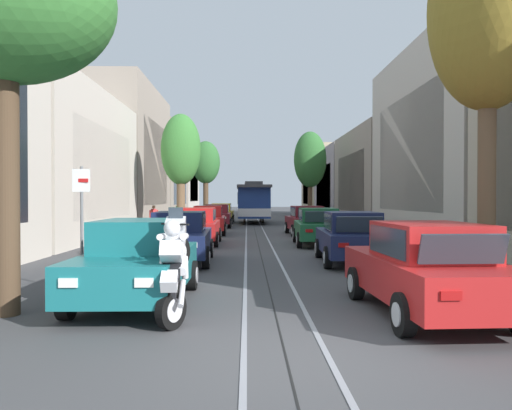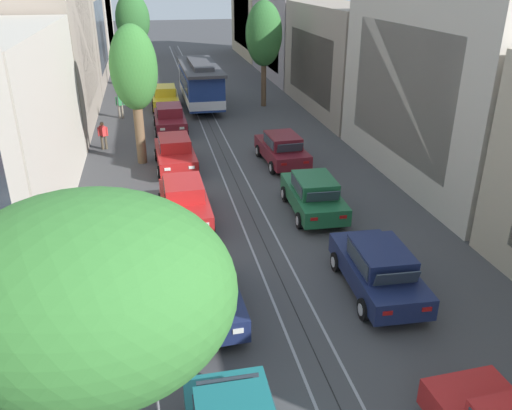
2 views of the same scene
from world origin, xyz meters
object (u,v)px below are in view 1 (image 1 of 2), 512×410
object	(u,v)px
pedestrian_on_right_pavement	(154,216)
parked_car_maroon_fourth_right	(306,220)
parked_car_red_mid_left	(197,226)
street_sign_post	(82,214)
street_tree_kerb_left_second	(181,152)
cable_car_trolley	(253,202)
parked_car_red_fourth_left	(208,220)
street_tree_kerb_right_near	(488,13)
parked_car_yellow_sixth_left	(221,213)
pedestrian_on_left_pavement	(180,212)
street_tree_kerb_left_mid	(206,164)
motorcycle_with_rider	(174,263)
parked_car_navy_second_right	(352,237)
parked_car_green_mid_right	(318,226)
parked_car_maroon_fifth_left	(217,216)
parked_car_navy_second_left	(180,237)
parked_car_red_near_right	(427,268)
street_tree_kerb_left_near	(5,7)
parked_car_teal_near_left	(138,261)
street_tree_kerb_right_second	(310,160)

from	to	relation	value
pedestrian_on_right_pavement	parked_car_maroon_fourth_right	bearing A→B (deg)	-25.34
parked_car_red_mid_left	street_sign_post	xyz separation A→B (m)	(-1.34, -11.05, 0.86)
street_tree_kerb_left_second	cable_car_trolley	world-z (taller)	street_tree_kerb_left_second
parked_car_red_fourth_left	street_sign_post	xyz separation A→B (m)	(-1.36, -17.11, 0.86)
cable_car_trolley	street_tree_kerb_right_near	bearing A→B (deg)	-82.09
parked_car_red_mid_left	parked_car_yellow_sixth_left	distance (m)	18.78
parked_car_red_mid_left	street_sign_post	distance (m)	11.16
pedestrian_on_left_pavement	street_sign_post	distance (m)	27.71
street_tree_kerb_left_mid	cable_car_trolley	xyz separation A→B (m)	(4.51, -8.50, -3.70)
parked_car_red_mid_left	motorcycle_with_rider	distance (m)	13.76
parked_car_navy_second_right	pedestrian_on_left_pavement	size ratio (longest dim) A/B	2.54
parked_car_green_mid_right	street_tree_kerb_left_second	size ratio (longest dim) A/B	0.64
parked_car_maroon_fifth_left	parked_car_navy_second_right	bearing A→B (deg)	-74.60
parked_car_yellow_sixth_left	street_sign_post	xyz separation A→B (m)	(-1.44, -29.83, 0.86)
parked_car_red_mid_left	street_tree_kerb_right_near	size ratio (longest dim) A/B	0.57
parked_car_navy_second_left	parked_car_red_fourth_left	xyz separation A→B (m)	(-0.06, 12.27, 0.00)
pedestrian_on_left_pavement	parked_car_red_near_right	bearing A→B (deg)	-74.57
parked_car_maroon_fifth_left	parked_car_navy_second_right	distance (m)	19.90
cable_car_trolley	parked_car_maroon_fourth_right	bearing A→B (deg)	-78.12
street_tree_kerb_left_mid	pedestrian_on_left_pavement	xyz separation A→B (m)	(-1.14, -10.50, -4.37)
parked_car_red_near_right	street_tree_kerb_left_mid	size ratio (longest dim) A/B	0.58
street_tree_kerb_right_near	parked_car_navy_second_right	bearing A→B (deg)	105.17
street_tree_kerb_left_near	motorcycle_with_rider	world-z (taller)	street_tree_kerb_left_near
parked_car_red_mid_left	parked_car_red_near_right	distance (m)	14.24
parked_car_teal_near_left	street_tree_kerb_right_near	bearing A→B (deg)	1.58
parked_car_maroon_fifth_left	street_sign_post	xyz separation A→B (m)	(-1.45, -23.87, 0.86)
parked_car_navy_second_right	parked_car_red_fourth_left	bearing A→B (deg)	113.40
parked_car_navy_second_right	cable_car_trolley	size ratio (longest dim) A/B	0.48
parked_car_red_near_right	parked_car_navy_second_right	distance (m)	6.88
parked_car_yellow_sixth_left	parked_car_red_near_right	distance (m)	32.43
parked_car_teal_near_left	cable_car_trolley	size ratio (longest dim) A/B	0.48
street_tree_kerb_left_mid	cable_car_trolley	distance (m)	10.30
parked_car_red_near_right	street_sign_post	xyz separation A→B (m)	(-6.59, 2.19, 0.86)
cable_car_trolley	pedestrian_on_left_pavement	bearing A→B (deg)	-160.42
parked_car_maroon_fifth_left	pedestrian_on_left_pavement	world-z (taller)	pedestrian_on_left_pavement
parked_car_red_fourth_left	parked_car_green_mid_right	distance (m)	8.33
parked_car_red_mid_left	street_tree_kerb_right_near	bearing A→B (deg)	-59.95
parked_car_yellow_sixth_left	street_tree_kerb_left_mid	world-z (taller)	street_tree_kerb_left_mid
parked_car_red_fourth_left	street_tree_kerb_right_second	xyz separation A→B (m)	(7.18, 12.02, 4.23)
parked_car_maroon_fifth_left	street_tree_kerb_left_near	bearing A→B (deg)	-94.49
street_tree_kerb_right_near	cable_car_trolley	distance (m)	31.08
pedestrian_on_left_pavement	street_sign_post	xyz separation A→B (m)	(1.65, -27.65, 0.68)
street_tree_kerb_left_second	motorcycle_with_rider	bearing A→B (deg)	-82.81
parked_car_yellow_sixth_left	street_tree_kerb_right_near	bearing A→B (deg)	-77.51
street_tree_kerb_left_mid	cable_car_trolley	bearing A→B (deg)	-62.06
motorcycle_with_rider	pedestrian_on_left_pavement	size ratio (longest dim) A/B	1.06
parked_car_green_mid_right	street_tree_kerb_right_second	distance (m)	19.12
parked_car_red_mid_left	pedestrian_on_left_pavement	size ratio (longest dim) A/B	2.51
parked_car_navy_second_right	parked_car_navy_second_left	bearing A→B (deg)	178.29
street_tree_kerb_left_mid	street_tree_kerb_right_near	distance (m)	40.00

